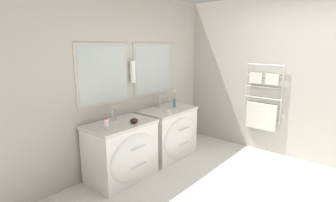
{
  "coord_description": "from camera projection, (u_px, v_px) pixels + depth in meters",
  "views": [
    {
      "loc": [
        -2.77,
        -0.76,
        1.84
      ],
      "look_at": [
        0.02,
        1.56,
        1.05
      ],
      "focal_mm": 28.0,
      "sensor_mm": 36.0,
      "label": 1
    }
  ],
  "objects": [
    {
      "name": "faucet_left",
      "position": [
        113.0,
        113.0,
        3.6
      ],
      "size": [
        0.17,
        0.14,
        0.22
      ],
      "color": "silver",
      "rests_on": "vanity_left"
    },
    {
      "name": "vanity_left",
      "position": [
        123.0,
        151.0,
        3.6
      ],
      "size": [
        0.93,
        0.67,
        0.8
      ],
      "color": "white",
      "rests_on": "ground_plane"
    },
    {
      "name": "amenity_bowl",
      "position": [
        134.0,
        121.0,
        3.52
      ],
      "size": [
        0.11,
        0.11,
        0.07
      ],
      "color": "black",
      "rests_on": "vanity_left"
    },
    {
      "name": "faucet_right",
      "position": [
        161.0,
        101.0,
        4.35
      ],
      "size": [
        0.17,
        0.14,
        0.22
      ],
      "color": "silver",
      "rests_on": "vanity_right"
    },
    {
      "name": "flower_vase",
      "position": [
        174.0,
        101.0,
        4.39
      ],
      "size": [
        0.05,
        0.05,
        0.29
      ],
      "color": "teal",
      "rests_on": "vanity_right"
    },
    {
      "name": "toiletry_bottle",
      "position": [
        106.0,
        124.0,
        3.24
      ],
      "size": [
        0.06,
        0.06,
        0.16
      ],
      "color": "silver",
      "rests_on": "vanity_left"
    },
    {
      "name": "soap_dish",
      "position": [
        169.0,
        112.0,
        4.05
      ],
      "size": [
        0.11,
        0.08,
        0.04
      ],
      "color": "white",
      "rests_on": "vanity_right"
    },
    {
      "name": "wall_back",
      "position": [
        133.0,
        79.0,
        4.08
      ],
      "size": [
        4.89,
        0.16,
        2.6
      ],
      "color": "#B2ADA3",
      "rests_on": "ground_plane"
    },
    {
      "name": "vanity_right",
      "position": [
        169.0,
        132.0,
        4.35
      ],
      "size": [
        0.93,
        0.67,
        0.8
      ],
      "color": "white",
      "rests_on": "ground_plane"
    },
    {
      "name": "wall_right",
      "position": [
        253.0,
        76.0,
        4.56
      ],
      "size": [
        0.13,
        4.34,
        2.6
      ],
      "color": "#B2ADA3",
      "rests_on": "ground_plane"
    }
  ]
}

